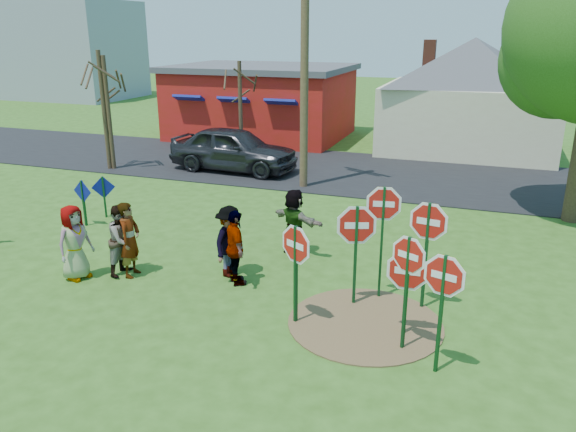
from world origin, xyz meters
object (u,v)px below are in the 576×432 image
object	(u,v)px
person_a	(74,242)
person_b	(130,240)
utility_pole	(305,49)
stop_sign_a	(296,253)
stop_sign_b	(383,214)
suv	(234,149)
stop_sign_c	(408,268)
stop_sign_d	(428,230)

from	to	relation	value
person_a	person_b	distance (m)	1.30
person_a	utility_pole	size ratio (longest dim) A/B	0.19
person_b	person_a	bearing A→B (deg)	110.42
person_b	stop_sign_a	bearing A→B (deg)	-106.96
stop_sign_b	suv	size ratio (longest dim) A/B	0.50
stop_sign_b	stop_sign_c	world-z (taller)	stop_sign_b
stop_sign_d	suv	world-z (taller)	stop_sign_d
stop_sign_a	person_b	size ratio (longest dim) A/B	1.21
stop_sign_d	person_a	size ratio (longest dim) A/B	1.37
stop_sign_d	suv	xyz separation A→B (m)	(-9.07, 9.88, -0.84)
person_a	suv	xyz separation A→B (m)	(-0.97, 11.13, 0.04)
stop_sign_b	stop_sign_a	bearing A→B (deg)	-139.68
stop_sign_a	stop_sign_c	world-z (taller)	stop_sign_c
stop_sign_b	stop_sign_d	distance (m)	1.01
stop_sign_a	utility_pole	xyz separation A→B (m)	(-3.10, 10.01, 3.55)
stop_sign_b	suv	world-z (taller)	stop_sign_b
stop_sign_a	person_b	bearing A→B (deg)	-162.73
stop_sign_c	person_a	size ratio (longest dim) A/B	1.30
stop_sign_a	suv	bearing A→B (deg)	148.39
stop_sign_d	person_a	world-z (taller)	stop_sign_d
stop_sign_c	stop_sign_b	bearing A→B (deg)	139.23
suv	utility_pole	bearing A→B (deg)	-108.12
stop_sign_b	person_a	size ratio (longest dim) A/B	1.48
stop_sign_b	person_b	xyz separation A→B (m)	(-5.96, -0.86, -1.04)
person_a	person_b	xyz separation A→B (m)	(1.16, 0.58, 0.01)
stop_sign_a	stop_sign_c	distance (m)	2.27
utility_pole	stop_sign_d	bearing A→B (deg)	-57.02
stop_sign_b	person_a	bearing A→B (deg)	-179.02
stop_sign_c	stop_sign_d	bearing A→B (deg)	112.01
stop_sign_b	stop_sign_c	size ratio (longest dim) A/B	1.14
stop_sign_d	person_b	world-z (taller)	stop_sign_d
stop_sign_b	person_b	world-z (taller)	stop_sign_b
person_b	utility_pole	distance (m)	10.15
person_b	utility_pole	bearing A→B (deg)	-15.16
stop_sign_a	suv	xyz separation A→B (m)	(-6.68, 11.42, -0.58)
stop_sign_a	person_a	size ratio (longest dim) A/B	1.22
stop_sign_d	stop_sign_a	bearing A→B (deg)	-135.65
person_a	suv	size ratio (longest dim) A/B	0.34
person_a	suv	world-z (taller)	suv
stop_sign_d	person_b	bearing A→B (deg)	-162.94
stop_sign_a	person_a	distance (m)	5.76
stop_sign_c	stop_sign_d	world-z (taller)	stop_sign_d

